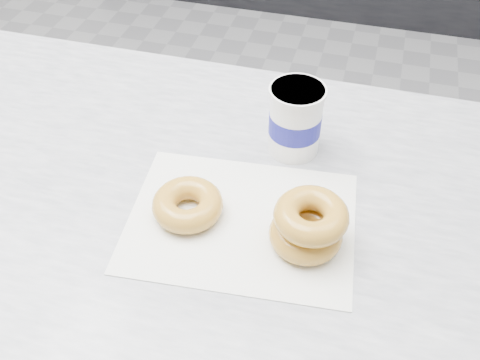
# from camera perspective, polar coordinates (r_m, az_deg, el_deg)

# --- Properties ---
(ground) EXTENTS (5.00, 5.00, 0.00)m
(ground) POSITION_cam_1_polar(r_m,az_deg,el_deg) (1.97, -5.67, -6.04)
(ground) COLOR #969698
(ground) RESTS_ON ground
(counter) EXTENTS (3.06, 0.76, 0.90)m
(counter) POSITION_cam_1_polar(r_m,az_deg,el_deg) (1.30, -16.12, -12.90)
(counter) COLOR #333335
(counter) RESTS_ON ground
(wax_paper) EXTENTS (0.36, 0.29, 0.00)m
(wax_paper) POSITION_cam_1_polar(r_m,az_deg,el_deg) (0.81, 0.13, -4.42)
(wax_paper) COLOR silver
(wax_paper) RESTS_ON counter
(donut_single) EXTENTS (0.11, 0.11, 0.04)m
(donut_single) POSITION_cam_1_polar(r_m,az_deg,el_deg) (0.81, -5.60, -2.61)
(donut_single) COLOR gold
(donut_single) RESTS_ON wax_paper
(donut_stack) EXTENTS (0.14, 0.14, 0.07)m
(donut_stack) POSITION_cam_1_polar(r_m,az_deg,el_deg) (0.76, 7.30, -4.78)
(donut_stack) COLOR gold
(donut_stack) RESTS_ON wax_paper
(coffee_cup) EXTENTS (0.10, 0.10, 0.12)m
(coffee_cup) POSITION_cam_1_polar(r_m,az_deg,el_deg) (0.90, 5.92, 6.45)
(coffee_cup) COLOR white
(coffee_cup) RESTS_ON counter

